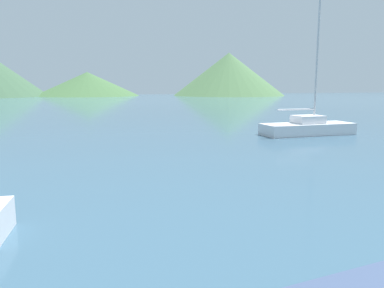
{
  "coord_description": "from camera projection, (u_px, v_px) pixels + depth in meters",
  "views": [
    {
      "loc": [
        -4.06,
        2.26,
        3.18
      ],
      "look_at": [
        -0.3,
        14.0,
        1.2
      ],
      "focal_mm": 35.0,
      "sensor_mm": 36.0,
      "label": 1
    }
  ],
  "objects": [
    {
      "name": "sailboat_middle",
      "position": [
        308.0,
        126.0,
        23.83
      ],
      "size": [
        6.02,
        2.04,
        11.28
      ],
      "rotation": [
        0.0,
        0.0,
        0.01
      ],
      "color": "silver",
      "rests_on": "ground_plane"
    },
    {
      "name": "hill_east",
      "position": [
        88.0,
        84.0,
        103.65
      ],
      "size": [
        28.36,
        28.36,
        6.51
      ],
      "color": "#3D6038",
      "rests_on": "ground_plane"
    },
    {
      "name": "hill_far_east",
      "position": [
        229.0,
        74.0,
        106.24
      ],
      "size": [
        31.5,
        31.5,
        11.97
      ],
      "color": "#476B42",
      "rests_on": "ground_plane"
    }
  ]
}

